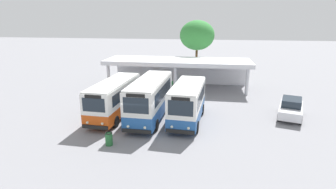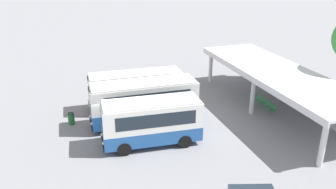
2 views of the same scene
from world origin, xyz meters
TOP-DOWN VIEW (x-y plane):
  - ground_plane at (0.00, 0.00)m, footprint 180.00×180.00m
  - city_bus_nearest_orange at (-3.10, 2.85)m, footprint 2.47×7.82m
  - city_bus_second_in_row at (0.02, 2.72)m, footprint 2.51×8.02m
  - city_bus_middle_cream at (3.14, 2.42)m, footprint 2.60×6.70m
  - parked_car_flank at (11.69, 4.79)m, footprint 2.90×4.45m
  - terminal_canopy at (0.97, 14.10)m, footprint 17.10×5.26m
  - waiting_chair_end_by_column at (-1.14, 12.82)m, footprint 0.46×0.46m
  - waiting_chair_second_from_end at (-0.42, 12.82)m, footprint 0.46×0.46m
  - waiting_chair_middle_seat at (0.29, 12.88)m, footprint 0.46×0.46m
  - waiting_chair_fourth_seat at (1.01, 12.91)m, footprint 0.46×0.46m
  - waiting_chair_fifth_seat at (1.73, 12.84)m, footprint 0.46×0.46m
  - roadside_tree_behind_canopy at (2.91, 19.51)m, footprint 4.73×4.73m
  - litter_bin_apron at (-1.62, -2.54)m, footprint 0.49×0.49m

SIDE VIEW (x-z plane):
  - ground_plane at x=0.00m, z-range 0.00..0.00m
  - litter_bin_apron at x=-1.62m, z-range 0.01..0.91m
  - waiting_chair_end_by_column at x=-1.14m, z-range 0.09..0.95m
  - waiting_chair_second_from_end at x=-0.42m, z-range 0.09..0.95m
  - waiting_chair_middle_seat at x=0.29m, z-range 0.09..0.95m
  - waiting_chair_fourth_seat at x=1.01m, z-range 0.09..0.95m
  - waiting_chair_fifth_seat at x=1.73m, z-range 0.09..0.95m
  - parked_car_flank at x=11.69m, z-range 0.02..1.64m
  - city_bus_nearest_orange at x=-3.10m, z-range 0.17..3.22m
  - city_bus_middle_cream at x=3.14m, z-range 0.17..3.31m
  - city_bus_second_in_row at x=0.02m, z-range 0.17..3.51m
  - terminal_canopy at x=0.97m, z-range 0.93..4.33m
  - roadside_tree_behind_canopy at x=2.91m, z-range 1.92..9.81m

